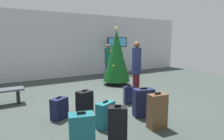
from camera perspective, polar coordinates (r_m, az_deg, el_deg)
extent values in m
plane|color=#38423D|center=(6.33, -1.02, -8.94)|extent=(16.00, 16.00, 0.00)
cube|color=silver|center=(10.43, -14.52, 6.95)|extent=(16.00, 0.20, 3.32)
cylinder|color=#4C3319|center=(8.58, 1.29, -3.68)|extent=(0.12, 0.12, 0.17)
cone|color=#0F4719|center=(8.41, 1.32, 4.23)|extent=(1.17, 1.17, 2.20)
sphere|color=#F2D84C|center=(8.40, 1.34, 12.15)|extent=(0.12, 0.12, 0.12)
sphere|color=yellow|center=(8.30, 3.22, 3.58)|extent=(0.08, 0.08, 0.08)
sphere|color=yellow|center=(8.36, -0.23, 5.54)|extent=(0.08, 0.08, 0.08)
sphere|color=yellow|center=(8.09, 0.46, 1.24)|extent=(0.08, 0.08, 0.08)
sphere|color=blue|center=(8.54, -0.04, 5.12)|extent=(0.08, 0.08, 0.08)
sphere|color=red|center=(8.72, 1.49, 3.59)|extent=(0.08, 0.08, 0.08)
sphere|color=blue|center=(8.42, 0.27, 7.46)|extent=(0.08, 0.08, 0.08)
cylinder|color=#333338|center=(10.94, 1.48, 2.70)|extent=(0.12, 0.12, 1.57)
cube|color=black|center=(10.89, 1.50, 8.17)|extent=(0.99, 0.56, 0.52)
cube|color=#4CB2F2|center=(10.85, 1.63, 8.17)|extent=(0.87, 0.45, 0.44)
cube|color=black|center=(6.70, -25.82, -6.94)|extent=(0.08, 0.35, 0.42)
cylinder|color=#1E234C|center=(10.03, -1.19, -0.19)|extent=(0.25, 0.25, 0.75)
cylinder|color=#19594C|center=(9.94, -1.21, 4.25)|extent=(0.44, 0.44, 0.80)
sphere|color=#8C6647|center=(9.91, -1.21, 7.10)|extent=(0.18, 0.18, 0.18)
cylinder|color=#4C1419|center=(6.58, 7.06, -4.64)|extent=(0.23, 0.23, 0.81)
cylinder|color=#1E234C|center=(6.44, 7.20, 2.67)|extent=(0.40, 0.40, 0.87)
sphere|color=brown|center=(6.41, 7.29, 7.43)|extent=(0.20, 0.20, 0.20)
cube|color=black|center=(4.87, -8.02, -10.14)|extent=(0.41, 0.34, 0.70)
cube|color=black|center=(4.77, -8.12, -5.95)|extent=(0.13, 0.06, 0.04)
cube|color=#141938|center=(5.06, 9.21, -9.40)|extent=(0.57, 0.42, 0.71)
cube|color=black|center=(4.95, 9.31, -5.29)|extent=(0.18, 0.08, 0.04)
cube|color=#19606B|center=(4.43, -1.91, -12.93)|extent=(0.49, 0.38, 0.56)
cube|color=black|center=(4.33, -1.93, -9.21)|extent=(0.15, 0.09, 0.04)
cube|color=#141938|center=(5.97, 5.03, -7.35)|extent=(0.36, 0.26, 0.54)
cube|color=black|center=(5.90, 5.07, -4.66)|extent=(0.12, 0.06, 0.04)
cube|color=#141938|center=(5.04, -15.16, -10.80)|extent=(0.47, 0.42, 0.52)
cube|color=black|center=(4.96, -15.29, -7.76)|extent=(0.14, 0.10, 0.04)
cube|color=brown|center=(4.45, 13.10, -11.67)|extent=(0.43, 0.28, 0.76)
cube|color=black|center=(4.33, 13.28, -6.67)|extent=(0.14, 0.05, 0.04)
cube|color=#19606B|center=(3.45, -8.84, -18.17)|extent=(0.47, 0.37, 0.72)
cube|color=black|center=(3.30, -8.99, -12.28)|extent=(0.15, 0.07, 0.04)
cube|color=black|center=(3.63, 1.67, -16.32)|extent=(0.40, 0.37, 0.75)
cube|color=black|center=(3.48, 1.70, -10.43)|extent=(0.12, 0.09, 0.04)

